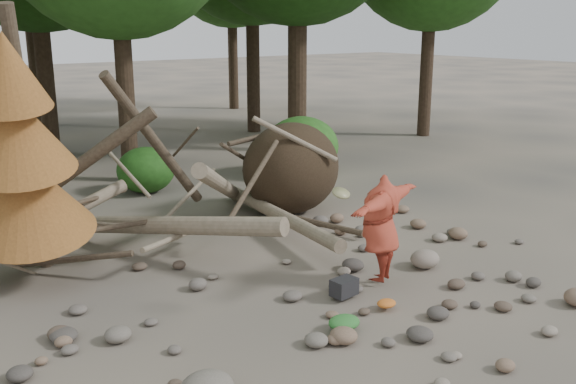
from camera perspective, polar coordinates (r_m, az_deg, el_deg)
ground at (r=9.43m, az=3.50°, el=-10.54°), size 120.00×120.00×0.00m
deadfall_pile at (r=13.47m, az=-1.52°, el=1.59°), size 8.55×5.24×3.30m
dead_conifer at (r=10.32m, az=-22.54°, el=2.94°), size 2.06×2.16×4.35m
bush_mid at (r=16.00m, az=-12.53°, el=1.93°), size 1.40×1.40×1.12m
bush_right at (r=17.41m, az=1.22°, el=4.12°), size 2.00×2.00×1.60m
frisbee_thrower at (r=10.10m, az=8.24°, el=-3.18°), size 2.55×1.29×1.81m
backpack at (r=9.79m, az=5.00°, el=-8.73°), size 0.41×0.30×0.26m
cloth_green at (r=8.84m, az=5.00°, el=-11.76°), size 0.45×0.38×0.17m
cloth_orange at (r=9.54m, az=8.73°, el=-10.03°), size 0.30×0.24×0.11m
boulder_mid_right at (r=11.17m, az=12.07°, el=-5.83°), size 0.52×0.47×0.31m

